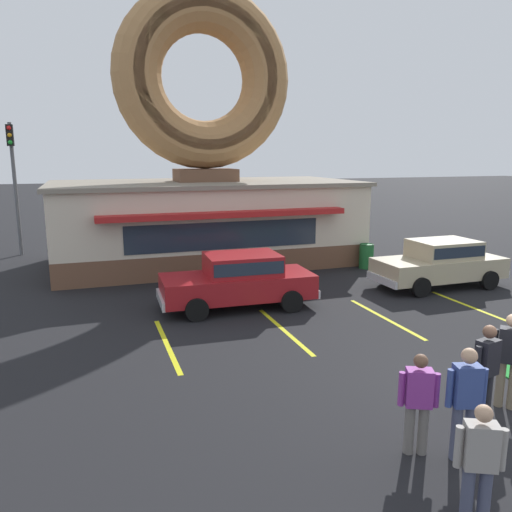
% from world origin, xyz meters
% --- Properties ---
extents(ground_plane, '(160.00, 160.00, 0.00)m').
position_xyz_m(ground_plane, '(0.00, 0.00, 0.00)').
color(ground_plane, black).
extents(donut_shop_building, '(12.30, 6.75, 10.96)m').
position_xyz_m(donut_shop_building, '(-2.20, 13.94, 3.74)').
color(donut_shop_building, brown).
rests_on(donut_shop_building, ground).
extents(car_red, '(4.62, 2.12, 1.60)m').
position_xyz_m(car_red, '(-2.82, 7.27, 0.87)').
color(car_red, maroon).
rests_on(car_red, ground).
extents(car_champagne, '(4.57, 2.00, 1.60)m').
position_xyz_m(car_champagne, '(4.34, 7.34, 0.87)').
color(car_champagne, '#BCAD89').
rests_on(car_champagne, ground).
extents(pedestrian_blue_sweater_man, '(0.55, 0.38, 1.58)m').
position_xyz_m(pedestrian_blue_sweater_man, '(-2.72, -2.11, 0.87)').
color(pedestrian_blue_sweater_man, '#474C66').
rests_on(pedestrian_blue_sweater_man, ground).
extents(pedestrian_hooded_kid, '(0.43, 0.47, 1.73)m').
position_xyz_m(pedestrian_hooded_kid, '(-0.09, 0.04, 0.97)').
color(pedestrian_hooded_kid, '#7F7056').
rests_on(pedestrian_hooded_kid, ground).
extents(pedestrian_leather_jacket_man, '(0.55, 0.38, 1.58)m').
position_xyz_m(pedestrian_leather_jacket_man, '(-2.47, -0.62, 0.87)').
color(pedestrian_leather_jacket_man, slate).
rests_on(pedestrian_leather_jacket_man, ground).
extents(pedestrian_beanie_man, '(0.58, 0.33, 1.73)m').
position_xyz_m(pedestrian_beanie_man, '(-1.92, -0.96, 0.97)').
color(pedestrian_beanie_man, '#474C66').
rests_on(pedestrian_beanie_man, ground).
extents(pedestrian_crossing_woman, '(0.58, 0.32, 1.69)m').
position_xyz_m(pedestrian_crossing_woman, '(-0.81, -0.19, 0.94)').
color(pedestrian_crossing_woman, '#232328').
rests_on(pedestrian_crossing_woman, ground).
extents(trash_bin, '(0.57, 0.57, 0.97)m').
position_xyz_m(trash_bin, '(3.48, 10.63, 0.50)').
color(trash_bin, '#1E662D').
rests_on(trash_bin, ground).
extents(traffic_light_pole, '(0.28, 0.47, 5.80)m').
position_xyz_m(traffic_light_pole, '(-9.81, 17.98, 3.71)').
color(traffic_light_pole, '#595B60').
rests_on(traffic_light_pole, ground).
extents(parking_stripe_far_left, '(0.12, 3.60, 0.01)m').
position_xyz_m(parking_stripe_far_left, '(-5.32, 5.00, 0.00)').
color(parking_stripe_far_left, yellow).
rests_on(parking_stripe_far_left, ground).
extents(parking_stripe_left, '(0.12, 3.60, 0.01)m').
position_xyz_m(parking_stripe_left, '(-2.32, 5.00, 0.00)').
color(parking_stripe_left, yellow).
rests_on(parking_stripe_left, ground).
extents(parking_stripe_mid_left, '(0.12, 3.60, 0.01)m').
position_xyz_m(parking_stripe_mid_left, '(0.68, 5.00, 0.00)').
color(parking_stripe_mid_left, yellow).
rests_on(parking_stripe_mid_left, ground).
extents(parking_stripe_centre, '(0.12, 3.60, 0.01)m').
position_xyz_m(parking_stripe_centre, '(3.68, 5.00, 0.00)').
color(parking_stripe_centre, yellow).
rests_on(parking_stripe_centre, ground).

